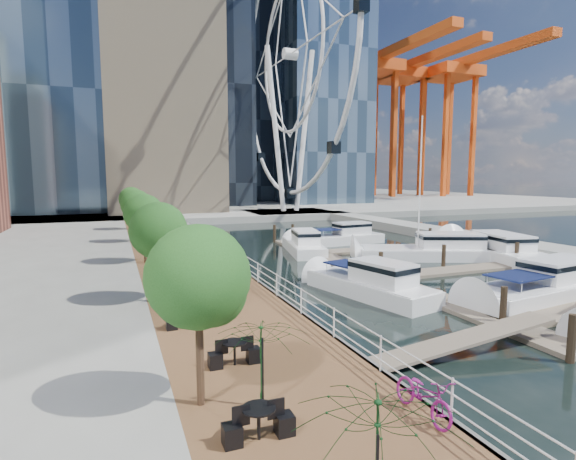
% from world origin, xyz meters
% --- Properties ---
extents(ground, '(520.00, 520.00, 0.00)m').
position_xyz_m(ground, '(0.00, 0.00, 0.00)').
color(ground, black).
rests_on(ground, ground).
extents(boardwalk, '(6.00, 60.00, 1.00)m').
position_xyz_m(boardwalk, '(-9.00, 15.00, 0.50)').
color(boardwalk, brown).
rests_on(boardwalk, ground).
extents(seawall, '(0.25, 60.00, 1.00)m').
position_xyz_m(seawall, '(-6.00, 15.00, 0.50)').
color(seawall, '#595954').
rests_on(seawall, ground).
extents(land_far, '(200.00, 114.00, 1.00)m').
position_xyz_m(land_far, '(0.00, 102.00, 0.50)').
color(land_far, gray).
rests_on(land_far, ground).
extents(breakwater, '(4.00, 60.00, 1.00)m').
position_xyz_m(breakwater, '(20.00, 20.00, 0.50)').
color(breakwater, gray).
rests_on(breakwater, ground).
extents(pier, '(14.00, 12.00, 1.00)m').
position_xyz_m(pier, '(14.00, 52.00, 0.50)').
color(pier, gray).
rests_on(pier, ground).
extents(railing, '(0.10, 60.00, 1.05)m').
position_xyz_m(railing, '(-6.10, 15.00, 1.52)').
color(railing, white).
rests_on(railing, boardwalk).
extents(floating_docks, '(16.00, 34.00, 2.60)m').
position_xyz_m(floating_docks, '(7.97, 9.98, 0.49)').
color(floating_docks, '#6D6051').
rests_on(floating_docks, ground).
extents(ferris_wheel, '(5.80, 45.60, 47.80)m').
position_xyz_m(ferris_wheel, '(14.00, 52.00, 25.92)').
color(ferris_wheel, white).
rests_on(ferris_wheel, ground).
extents(port_cranes, '(40.00, 52.00, 38.00)m').
position_xyz_m(port_cranes, '(67.67, 95.67, 20.00)').
color(port_cranes, '#D84C14').
rests_on(port_cranes, ground).
extents(street_trees, '(2.60, 42.60, 4.60)m').
position_xyz_m(street_trees, '(-11.40, 14.00, 4.29)').
color(street_trees, '#3F2B1C').
rests_on(street_trees, ground).
extents(cafe_tables, '(2.50, 13.70, 0.74)m').
position_xyz_m(cafe_tables, '(-10.40, -2.00, 1.37)').
color(cafe_tables, black).
rests_on(cafe_tables, ground).
extents(yacht_foreground, '(11.81, 4.51, 2.15)m').
position_xyz_m(yacht_foreground, '(8.78, 0.55, 0.00)').
color(yacht_foreground, white).
rests_on(yacht_foreground, ground).
extents(bicycle, '(0.72, 2.02, 1.06)m').
position_xyz_m(bicycle, '(-6.50, -8.50, 1.53)').
color(bicycle, '#7D1261').
rests_on(bicycle, boardwalk).
extents(pedestrian_near, '(0.83, 0.79, 1.92)m').
position_xyz_m(pedestrian_near, '(-8.24, 9.34, 1.96)').
color(pedestrian_near, '#545871').
rests_on(pedestrian_near, boardwalk).
extents(pedestrian_mid, '(0.90, 1.02, 1.76)m').
position_xyz_m(pedestrian_mid, '(-8.62, 20.16, 1.88)').
color(pedestrian_mid, '#807158').
rests_on(pedestrian_mid, boardwalk).
extents(pedestrian_far, '(1.14, 0.70, 1.82)m').
position_xyz_m(pedestrian_far, '(-8.75, 31.39, 1.91)').
color(pedestrian_far, '#343942').
rests_on(pedestrian_far, boardwalk).
extents(moored_yachts, '(21.80, 30.92, 11.50)m').
position_xyz_m(moored_yachts, '(10.10, 11.87, 0.00)').
color(moored_yachts, white).
rests_on(moored_yachts, ground).
extents(cafe_seating, '(3.83, 17.50, 2.45)m').
position_xyz_m(cafe_seating, '(-9.89, -5.49, 2.16)').
color(cafe_seating, black).
rests_on(cafe_seating, ground).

